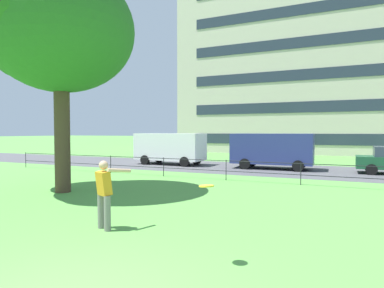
{
  "coord_description": "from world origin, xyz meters",
  "views": [
    {
      "loc": [
        3.19,
        -3.09,
        2.37
      ],
      "look_at": [
        -1.58,
        7.55,
        1.92
      ],
      "focal_mm": 30.42,
      "sensor_mm": 36.0,
      "label": 1
    }
  ],
  "objects": [
    {
      "name": "park_fence",
      "position": [
        -0.0,
        11.97,
        0.67
      ],
      "size": [
        31.27,
        0.04,
        1.0
      ],
      "color": "black",
      "rests_on": "ground"
    },
    {
      "name": "apartment_building_background",
      "position": [
        1.47,
        37.95,
        9.85
      ],
      "size": [
        31.29,
        13.8,
        19.69
      ],
      "color": "beige",
      "rests_on": "ground"
    },
    {
      "name": "tree_large_lawn",
      "position": [
        -6.98,
        6.21,
        6.3
      ],
      "size": [
        6.41,
        5.82,
        8.69
      ],
      "color": "#4C3828",
      "rests_on": "ground"
    },
    {
      "name": "person_thrower",
      "position": [
        -1.92,
        3.15,
        0.9
      ],
      "size": [
        0.72,
        0.72,
        1.67
      ],
      "color": "slate",
      "rests_on": "ground"
    },
    {
      "name": "panel_van_far_right",
      "position": [
        -7.82,
        17.6,
        1.27
      ],
      "size": [
        5.07,
        2.25,
        2.24
      ],
      "color": "white",
      "rests_on": "ground"
    },
    {
      "name": "frisbee",
      "position": [
        1.1,
        2.21,
        1.41
      ],
      "size": [
        0.38,
        0.38,
        0.04
      ],
      "color": "yellow"
    },
    {
      "name": "street_strip",
      "position": [
        0.0,
        17.57,
        0.0
      ],
      "size": [
        80.0,
        7.31,
        0.01
      ],
      "primitive_type": "cube",
      "color": "#4C4C51",
      "rests_on": "ground"
    },
    {
      "name": "panel_van_left",
      "position": [
        -0.59,
        17.79,
        1.27
      ],
      "size": [
        5.02,
        2.14,
        2.24
      ],
      "color": "navy",
      "rests_on": "ground"
    }
  ]
}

